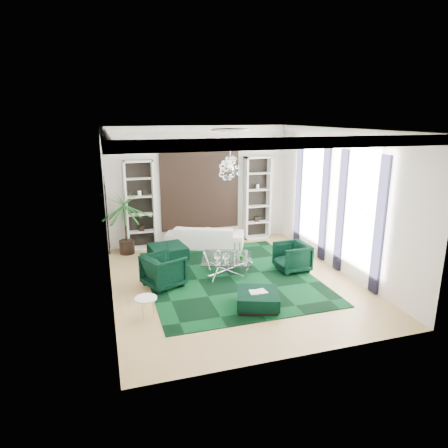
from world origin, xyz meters
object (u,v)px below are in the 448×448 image
object	(u,v)px
sofa	(205,236)
armchair_left	(164,271)
armchair_right	(292,257)
palm	(125,214)
side_table	(146,308)
ottoman_side	(168,253)
coffee_table	(227,265)
ottoman_front	(258,300)

from	to	relation	value
sofa	armchair_left	distance (m)	3.18
armchair_right	palm	bearing A→B (deg)	-124.43
sofa	side_table	world-z (taller)	sofa
armchair_right	side_table	xyz separation A→B (m)	(-4.10, -1.50, -0.16)
armchair_left	ottoman_side	xyz separation A→B (m)	(0.40, 1.80, -0.19)
armchair_left	palm	bearing A→B (deg)	-9.36
coffee_table	armchair_left	bearing A→B (deg)	-168.69
armchair_left	palm	xyz separation A→B (m)	(-0.70, 2.75, 0.84)
armchair_right	coffee_table	size ratio (longest dim) A/B	0.66
armchair_left	side_table	size ratio (longest dim) A/B	1.94
armchair_left	palm	size ratio (longest dim) A/B	0.36
sofa	armchair_right	world-z (taller)	armchair_right
armchair_right	side_table	bearing A→B (deg)	-71.12
coffee_table	side_table	xyz separation A→B (m)	(-2.35, -1.85, -0.00)
coffee_table	ottoman_side	xyz separation A→B (m)	(-1.35, 1.45, -0.00)
ottoman_side	side_table	xyz separation A→B (m)	(-1.00, -3.30, 0.00)
ottoman_front	ottoman_side	bearing A→B (deg)	111.52
armchair_right	side_table	size ratio (longest dim) A/B	1.84
armchair_right	ottoman_side	xyz separation A→B (m)	(-3.10, 1.80, -0.17)
sofa	coffee_table	world-z (taller)	sofa
armchair_left	sofa	bearing A→B (deg)	-57.08
sofa	ottoman_front	distance (m)	4.40
coffee_table	ottoman_side	distance (m)	1.98
sofa	palm	size ratio (longest dim) A/B	0.98
armchair_right	ottoman_front	xyz separation A→B (m)	(-1.70, -1.75, -0.20)
coffee_table	palm	world-z (taller)	palm
armchair_left	side_table	xyz separation A→B (m)	(-0.60, -1.50, -0.19)
ottoman_side	palm	xyz separation A→B (m)	(-1.10, 0.95, 1.02)
armchair_left	armchair_right	xyz separation A→B (m)	(3.50, -0.00, -0.02)
coffee_table	ottoman_front	xyz separation A→B (m)	(0.05, -2.10, -0.04)
ottoman_side	coffee_table	bearing A→B (deg)	-47.05
armchair_right	palm	world-z (taller)	palm
ottoman_front	coffee_table	bearing A→B (deg)	91.36
ottoman_side	palm	size ratio (longest dim) A/B	0.40
ottoman_front	palm	bearing A→B (deg)	119.05
coffee_table	palm	distance (m)	3.58
sofa	coffee_table	xyz separation A→B (m)	(0.00, -2.30, -0.13)
armchair_right	ottoman_front	distance (m)	2.45
ottoman_front	side_table	size ratio (longest dim) A/B	1.97
armchair_left	side_table	distance (m)	1.63
palm	armchair_right	bearing A→B (deg)	-33.22
coffee_table	ottoman_side	size ratio (longest dim) A/B	1.31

